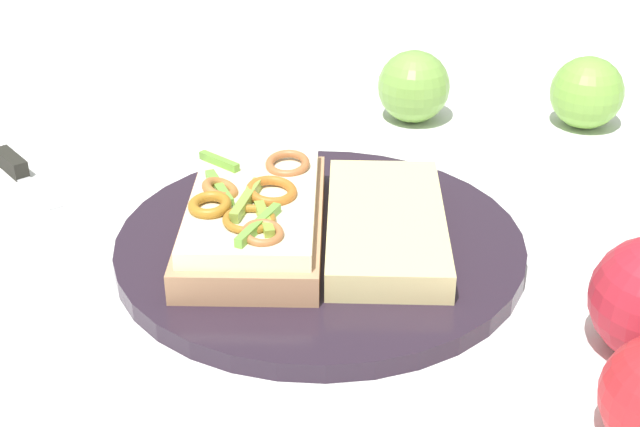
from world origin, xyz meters
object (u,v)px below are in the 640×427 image
at_px(sandwich, 254,215).
at_px(apple_5, 414,87).
at_px(apple_3, 587,93).
at_px(knife, 18,170).
at_px(bread_slice_side, 386,225).
at_px(plate, 320,245).

height_order(sandwich, apple_5, apple_5).
relative_size(apple_3, knife, 0.62).
relative_size(bread_slice_side, knife, 1.54).
distance_m(sandwich, apple_5, 0.30).
xyz_separation_m(plate, apple_3, (-0.35, 0.09, 0.03)).
relative_size(sandwich, apple_3, 2.98).
distance_m(apple_3, apple_5, 0.17).
xyz_separation_m(plate, knife, (0.03, -0.30, -0.00)).
xyz_separation_m(sandwich, apple_3, (-0.37, 0.13, 0.00)).
height_order(plate, bread_slice_side, bread_slice_side).
bearing_deg(apple_5, bread_slice_side, 22.71).
bearing_deg(sandwich, knife, 60.62).
distance_m(sandwich, knife, 0.26).
xyz_separation_m(plate, bread_slice_side, (-0.03, 0.04, 0.02)).
xyz_separation_m(sandwich, bread_slice_side, (-0.05, 0.08, -0.01)).
height_order(apple_5, knife, apple_5).
xyz_separation_m(apple_3, apple_5, (0.08, -0.15, 0.00)).
height_order(sandwich, knife, sandwich).
xyz_separation_m(plate, apple_5, (-0.27, -0.06, 0.03)).
height_order(plate, knife, knife).
bearing_deg(plate, apple_3, 165.23).
bearing_deg(knife, apple_3, 62.92).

